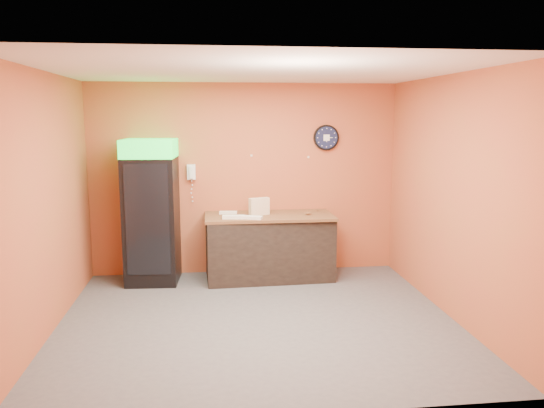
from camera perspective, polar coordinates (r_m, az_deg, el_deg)
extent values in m
plane|color=#47474C|center=(6.25, -1.55, -12.38)|extent=(4.50, 4.50, 0.00)
cube|color=#B34E32|center=(7.85, -2.94, 2.68)|extent=(4.50, 0.02, 2.80)
cube|color=#B34E32|center=(6.10, -23.16, -0.02)|extent=(0.02, 4.00, 2.80)
cube|color=#B34E32|center=(6.47, 18.64, 0.75)|extent=(0.02, 4.00, 2.80)
cube|color=white|center=(5.82, -1.68, 14.15)|extent=(4.50, 4.00, 0.02)
cube|color=black|center=(7.61, -12.78, -1.73)|extent=(0.75, 0.75, 1.76)
cube|color=#1BEA37|center=(7.48, -13.06, 5.85)|extent=(0.75, 0.75, 0.25)
cube|color=black|center=(7.24, -12.91, -1.68)|extent=(0.58, 0.06, 1.51)
cube|color=black|center=(7.66, -0.31, -4.73)|extent=(1.82, 0.86, 0.89)
cylinder|color=black|center=(7.95, 5.84, 7.12)|extent=(0.38, 0.05, 0.38)
cylinder|color=#0F1433|center=(7.92, 5.88, 7.11)|extent=(0.33, 0.01, 0.33)
cube|color=white|center=(7.92, 5.90, 7.11)|extent=(0.09, 0.00, 0.09)
cube|color=white|center=(7.78, -8.68, 3.43)|extent=(0.12, 0.07, 0.22)
cube|color=white|center=(7.73, -8.69, 3.39)|extent=(0.05, 0.04, 0.18)
cube|color=brown|center=(7.56, -0.31, -1.30)|extent=(1.82, 0.86, 0.04)
cube|color=beige|center=(7.53, -1.39, -0.95)|extent=(0.30, 0.19, 0.06)
cube|color=beige|center=(7.52, -1.39, -0.49)|extent=(0.30, 0.19, 0.06)
cube|color=beige|center=(7.51, -1.39, -0.03)|extent=(0.30, 0.19, 0.06)
cube|color=beige|center=(7.50, -1.39, 0.42)|extent=(0.30, 0.19, 0.06)
cube|color=white|center=(7.28, -4.19, -1.41)|extent=(0.31, 0.14, 0.04)
cube|color=white|center=(7.24, -2.17, -1.46)|extent=(0.30, 0.21, 0.04)
cube|color=white|center=(7.64, -4.73, -0.93)|extent=(0.26, 0.13, 0.04)
cylinder|color=silver|center=(7.57, -0.51, -0.87)|extent=(0.07, 0.07, 0.07)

